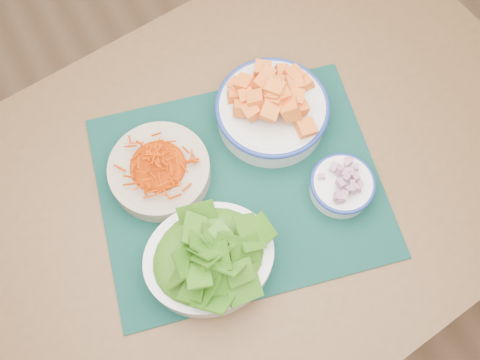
# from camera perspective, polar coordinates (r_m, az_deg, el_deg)

# --- Properties ---
(ground) EXTENTS (4.00, 4.00, 0.00)m
(ground) POSITION_cam_1_polar(r_m,az_deg,el_deg) (1.85, -5.27, -3.13)
(ground) COLOR #A2744E
(ground) RESTS_ON ground
(table) EXTENTS (1.40, 1.01, 0.75)m
(table) POSITION_cam_1_polar(r_m,az_deg,el_deg) (1.15, 0.59, -1.48)
(table) COLOR brown
(table) RESTS_ON ground
(placemat) EXTENTS (0.64, 0.57, 0.00)m
(placemat) POSITION_cam_1_polar(r_m,az_deg,el_deg) (1.06, 0.00, -0.65)
(placemat) COLOR black
(placemat) RESTS_ON table
(carrot_bowl) EXTENTS (0.24, 0.24, 0.08)m
(carrot_bowl) POSITION_cam_1_polar(r_m,az_deg,el_deg) (1.05, -8.64, 1.20)
(carrot_bowl) COLOR #BFAA8E
(carrot_bowl) RESTS_ON placemat
(squash_bowl) EXTENTS (0.25, 0.25, 0.11)m
(squash_bowl) POSITION_cam_1_polar(r_m,az_deg,el_deg) (1.08, 3.47, 7.83)
(squash_bowl) COLOR silver
(squash_bowl) RESTS_ON placemat
(lettuce_bowl) EXTENTS (0.27, 0.24, 0.10)m
(lettuce_bowl) POSITION_cam_1_polar(r_m,az_deg,el_deg) (0.97, -3.36, -8.11)
(lettuce_bowl) COLOR white
(lettuce_bowl) RESTS_ON placemat
(onion_bowl) EXTENTS (0.14, 0.14, 0.07)m
(onion_bowl) POSITION_cam_1_polar(r_m,az_deg,el_deg) (1.04, 10.88, -0.44)
(onion_bowl) COLOR white
(onion_bowl) RESTS_ON placemat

